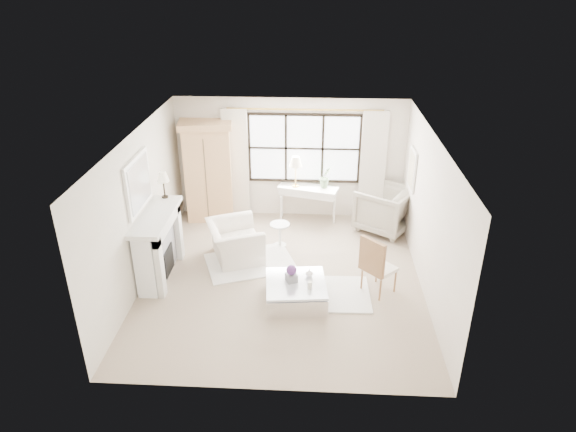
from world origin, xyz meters
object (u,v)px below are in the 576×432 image
at_px(console_table, 308,203).
at_px(coffee_table, 296,292).
at_px(armoire, 208,170).
at_px(club_armchair, 235,242).

relative_size(console_table, coffee_table, 1.25).
bearing_deg(armoire, coffee_table, -65.10).
height_order(console_table, club_armchair, console_table).
distance_m(console_table, coffee_table, 3.16).
bearing_deg(armoire, console_table, -8.76).
xyz_separation_m(armoire, coffee_table, (2.06, -3.17, -0.96)).
relative_size(armoire, coffee_table, 2.04).
height_order(armoire, club_armchair, armoire).
distance_m(armoire, coffee_table, 3.90).
xyz_separation_m(club_armchair, coffee_table, (1.24, -1.39, -0.18)).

